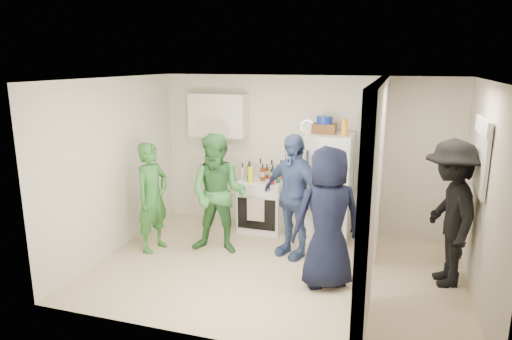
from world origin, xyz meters
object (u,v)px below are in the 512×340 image
at_px(stove, 262,205).
at_px(person_green_center, 218,194).
at_px(fridge, 328,187).
at_px(person_denim, 293,196).
at_px(person_navy, 328,218).
at_px(person_green_left, 152,197).
at_px(wicker_basket, 324,128).
at_px(blue_bowl, 325,120).
at_px(person_nook, 450,213).
at_px(yellow_cup_stack_top, 345,127).

distance_m(stove, person_green_center, 1.17).
relative_size(fridge, person_green_center, 0.95).
xyz_separation_m(person_denim, person_navy, (0.60, -0.76, -0.00)).
bearing_deg(person_green_left, wicker_basket, -48.28).
xyz_separation_m(person_green_left, person_green_center, (0.94, 0.22, 0.07)).
bearing_deg(person_denim, person_green_center, -142.48).
height_order(stove, fridge, fridge).
bearing_deg(blue_bowl, person_nook, -32.39).
distance_m(person_green_center, person_denim, 1.06).
height_order(stove, blue_bowl, blue_bowl).
bearing_deg(person_navy, person_green_left, -37.22).
height_order(person_denim, person_navy, person_denim).
relative_size(person_navy, person_nook, 0.96).
bearing_deg(person_navy, person_nook, 170.02).
bearing_deg(person_green_center, wicker_basket, 32.68).
bearing_deg(person_navy, wicker_basket, -108.07).
relative_size(fridge, person_nook, 0.90).
bearing_deg(stove, yellow_cup_stack_top, -5.74).
height_order(yellow_cup_stack_top, person_green_center, yellow_cup_stack_top).
distance_m(stove, person_navy, 2.10).
height_order(person_green_left, person_green_center, person_green_center).
height_order(blue_bowl, person_green_left, blue_bowl).
bearing_deg(wicker_basket, yellow_cup_stack_top, -25.11).
height_order(blue_bowl, person_nook, blue_bowl).
height_order(yellow_cup_stack_top, person_denim, yellow_cup_stack_top).
bearing_deg(person_green_center, stove, 65.84).
bearing_deg(person_denim, fridge, 91.69).
distance_m(person_green_left, person_green_center, 0.97).
distance_m(yellow_cup_stack_top, person_navy, 1.71).
distance_m(yellow_cup_stack_top, person_green_left, 2.97).
xyz_separation_m(person_green_left, person_nook, (3.99, 0.16, 0.11)).
bearing_deg(stove, person_green_center, -108.36).
xyz_separation_m(blue_bowl, person_green_center, (-1.31, -1.04, -0.99)).
bearing_deg(person_navy, stove, -80.24).
bearing_deg(person_denim, stove, 156.98).
distance_m(wicker_basket, yellow_cup_stack_top, 0.36).
xyz_separation_m(person_navy, person_nook, (1.41, 0.50, 0.04)).
bearing_deg(fridge, person_denim, -115.16).
bearing_deg(stove, person_navy, -50.57).
xyz_separation_m(wicker_basket, yellow_cup_stack_top, (0.32, -0.15, 0.05)).
distance_m(fridge, person_navy, 1.57).
bearing_deg(blue_bowl, fridge, -26.57).
distance_m(stove, yellow_cup_stack_top, 1.87).
relative_size(blue_bowl, person_green_center, 0.14).
bearing_deg(person_green_center, yellow_cup_stack_top, 22.90).
distance_m(person_green_left, person_navy, 2.61).
relative_size(person_green_center, person_navy, 0.99).
distance_m(wicker_basket, person_nook, 2.21).
relative_size(stove, yellow_cup_stack_top, 3.39).
xyz_separation_m(fridge, yellow_cup_stack_top, (0.22, -0.10, 0.95)).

